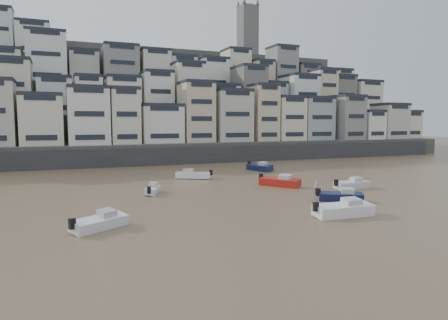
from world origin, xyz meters
name	(u,v)px	position (x,y,z in m)	size (l,w,h in m)	color
harbor_wall	(163,156)	(10.00, 65.00, 1.75)	(140.00, 3.00, 3.50)	#38383A
hillside	(146,107)	(14.73, 104.84, 13.01)	(141.04, 66.00, 50.00)	#4C4C47
boat_d	(352,183)	(25.10, 27.06, 0.71)	(5.22, 1.71, 1.42)	silver
boat_i	(260,166)	(23.13, 48.58, 0.77)	(5.67, 1.85, 1.55)	#151C43
boat_b	(341,195)	(18.63, 21.07, 0.68)	(4.99, 1.63, 1.36)	#12163B
boat_f	(153,189)	(0.94, 33.29, 0.57)	(4.19, 1.37, 1.14)	silver
boat_h	(193,173)	(9.35, 43.53, 0.77)	(5.65, 1.85, 1.54)	silver
boat_j	(100,221)	(-6.35, 19.07, 0.69)	(5.07, 1.66, 1.38)	silver
boat_e	(280,180)	(17.66, 32.32, 0.81)	(5.97, 1.95, 1.63)	#A51C14
boat_a	(344,207)	(14.26, 15.26, 0.83)	(6.06, 1.98, 1.65)	white
person_pink	(317,187)	(18.46, 25.23, 0.87)	(0.44, 0.44, 1.74)	tan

